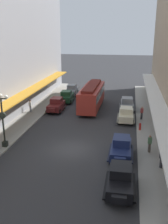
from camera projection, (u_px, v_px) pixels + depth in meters
The scene contains 16 objects.
ground_plane at pixel (73, 149), 24.77m from camera, with size 200.00×200.00×0.00m, color #2D2D30.
sidewalk_right at pixel (154, 154), 23.49m from camera, with size 3.00×60.00×0.15m, color #99968E.
parked_car_0 at pixel (56, 104), 36.06m from camera, with size 2.22×4.29×1.84m.
parked_car_1 at pixel (127, 104), 36.53m from camera, with size 2.27×4.31×1.84m.
parked_car_2 at pixel (67, 96), 40.53m from camera, with size 2.30×4.32×1.84m.
parked_car_3 at pixel (120, 179), 18.02m from camera, with size 2.17×4.27×1.84m.
parked_car_4 at pixel (126, 114), 31.95m from camera, with size 2.17×4.27×1.84m.
parked_car_5 at pixel (121, 147), 22.84m from camera, with size 2.16×4.27×1.84m.
parked_car_6 at pixel (72, 90), 44.74m from camera, with size 2.30×4.32×1.84m.
streetcar at pixel (92, 95), 37.01m from camera, with size 2.59×9.62×3.46m.
lamp_post_with_clock at pixel (3, 118), 24.11m from camera, with size 1.42×0.44×5.16m.
fire_hydrant at pixel (140, 126), 28.92m from camera, with size 0.24×0.24×0.82m.
pedestrian_0 at pixel (150, 144), 23.52m from camera, with size 0.36×0.24×1.64m.
pedestrian_1 at pixel (142, 113), 32.27m from camera, with size 0.36×0.24×1.64m.
pedestrian_2 at pixel (30, 106), 35.07m from camera, with size 0.36×0.28×1.67m.
pedestrian_3 at pixel (162, 158), 20.84m from camera, with size 0.36×0.28×1.67m.
Camera 1 is at (5.01, -22.06, 10.73)m, focal length 41.98 mm.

